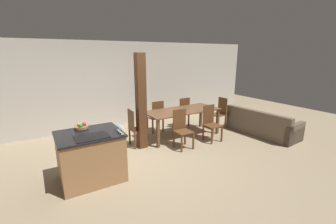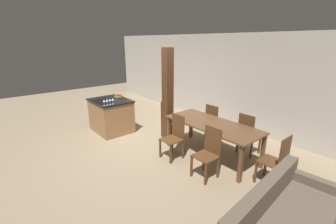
# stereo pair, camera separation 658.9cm
# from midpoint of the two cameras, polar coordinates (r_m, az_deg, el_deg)

# --- Properties ---
(ground_plane) EXTENTS (16.00, 16.00, 0.00)m
(ground_plane) POSITION_cam_midpoint_polar(r_m,az_deg,el_deg) (4.47, -42.68, -22.27)
(ground_plane) COLOR #9E896B
(wall_back) EXTENTS (11.20, 0.08, 2.70)m
(wall_back) POSITION_cam_midpoint_polar(r_m,az_deg,el_deg) (6.51, -40.39, 1.75)
(wall_back) COLOR beige
(wall_back) RESTS_ON ground_plane
(kitchen_island) EXTENTS (1.14, 0.93, 0.93)m
(kitchen_island) POSITION_cam_midpoint_polar(r_m,az_deg,el_deg) (4.58, -62.21, -18.85)
(kitchen_island) COLOR #9E7047
(kitchen_island) RESTS_ON ground_plane
(fruit_bowl) EXTENTS (0.26, 0.26, 0.12)m
(fruit_bowl) POSITION_cam_midpoint_polar(r_m,az_deg,el_deg) (4.66, -62.45, -11.53)
(fruit_bowl) COLOR #99704C
(fruit_bowl) RESTS_ON kitchen_island
(wine_glass_near) EXTENTS (0.06, 0.06, 0.16)m
(wine_glass_near) POSITION_cam_midpoint_polar(r_m,az_deg,el_deg) (3.79, -60.72, -14.19)
(wine_glass_near) COLOR silver
(wine_glass_near) RESTS_ON kitchen_island
(wine_glass_middle) EXTENTS (0.06, 0.06, 0.16)m
(wine_glass_middle) POSITION_cam_midpoint_polar(r_m,az_deg,el_deg) (3.85, -60.16, -13.70)
(wine_glass_middle) COLOR silver
(wine_glass_middle) RESTS_ON kitchen_island
(wine_glass_far) EXTENTS (0.06, 0.06, 0.16)m
(wine_glass_far) POSITION_cam_midpoint_polar(r_m,az_deg,el_deg) (3.92, -59.62, -13.22)
(wine_glass_far) COLOR silver
(wine_glass_far) RESTS_ON kitchen_island
(wine_glass_end) EXTENTS (0.06, 0.06, 0.16)m
(wine_glass_end) POSITION_cam_midpoint_polar(r_m,az_deg,el_deg) (3.98, -59.09, -12.76)
(wine_glass_end) COLOR silver
(wine_glass_end) RESTS_ON kitchen_island
(dining_table) EXTENTS (2.14, 0.91, 0.77)m
(dining_table) POSITION_cam_midpoint_polar(r_m,az_deg,el_deg) (4.71, -25.20, -8.33)
(dining_table) COLOR brown
(dining_table) RESTS_ON ground_plane
(dining_chair_near_left) EXTENTS (0.40, 0.40, 0.97)m
(dining_chair_near_left) POSITION_cam_midpoint_polar(r_m,az_deg,el_deg) (4.16, -30.59, -14.83)
(dining_chair_near_left) COLOR brown
(dining_chair_near_left) RESTS_ON ground_plane
(dining_chair_near_right) EXTENTS (0.40, 0.40, 0.97)m
(dining_chair_near_right) POSITION_cam_midpoint_polar(r_m,az_deg,el_deg) (4.24, -17.23, -12.81)
(dining_chair_near_right) COLOR brown
(dining_chair_near_right) RESTS_ON ground_plane
(dining_chair_far_left) EXTENTS (0.40, 0.40, 0.97)m
(dining_chair_far_left) POSITION_cam_midpoint_polar(r_m,az_deg,el_deg) (5.40, -30.95, -8.25)
(dining_chair_far_left) COLOR brown
(dining_chair_far_left) RESTS_ON ground_plane
(dining_chair_far_right) EXTENTS (0.40, 0.40, 0.97)m
(dining_chair_far_right) POSITION_cam_midpoint_polar(r_m,az_deg,el_deg) (5.46, -20.80, -6.83)
(dining_chair_far_right) COLOR brown
(dining_chair_far_right) RESTS_ON ground_plane
(dining_chair_head_end) EXTENTS (0.40, 0.40, 0.97)m
(dining_chair_head_end) POSITION_cam_midpoint_polar(r_m,az_deg,el_deg) (4.90, -42.36, -12.33)
(dining_chair_head_end) COLOR brown
(dining_chair_head_end) RESTS_ON ground_plane
(dining_chair_foot_end) EXTENTS (0.40, 0.40, 0.97)m
(dining_chair_foot_end) POSITION_cam_midpoint_polar(r_m,az_deg,el_deg) (5.09, -8.49, -7.54)
(dining_chair_foot_end) COLOR brown
(dining_chair_foot_end) RESTS_ON ground_plane
(couch) EXTENTS (0.96, 2.07, 0.75)m
(couch) POSITION_cam_midpoint_polar(r_m,az_deg,el_deg) (4.61, 4.78, -13.20)
(couch) COLOR brown
(couch) RESTS_ON ground_plane
(timber_post) EXTENTS (0.21, 0.21, 2.35)m
(timber_post) POSITION_cam_midpoint_polar(r_m,az_deg,el_deg) (4.52, -42.77, -5.25)
(timber_post) COLOR #4C2D19
(timber_post) RESTS_ON ground_plane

